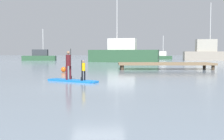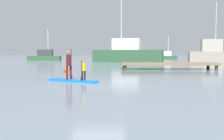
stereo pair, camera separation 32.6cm
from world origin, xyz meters
name	(u,v)px [view 2 (the right image)]	position (x,y,z in m)	size (l,w,h in m)	color
ground_plane	(98,85)	(0.00, 0.00, 0.00)	(240.00, 240.00, 0.00)	gray
paddleboard_near	(73,81)	(-1.43, 1.62, 0.05)	(2.84, 1.94, 0.10)	blue
paddler_adult	(69,63)	(-1.67, 1.77, 0.97)	(0.36, 0.44, 1.65)	#4C1419
paddler_child_solo	(83,69)	(-0.83, 1.26, 0.68)	(0.25, 0.34, 1.07)	black
fishing_boat_white_large	(128,53)	(2.56, 29.56, 1.34)	(10.99, 5.25, 10.07)	#2D5638
fishing_boat_green_midground	(215,53)	(18.93, 38.02, 1.40)	(10.09, 3.94, 10.61)	#9E9384
motor_boat_small_navy	(44,56)	(-12.37, 37.39, 0.74)	(6.03, 1.45, 5.70)	#2D5638
trawler_grey_distant	(165,56)	(11.13, 45.72, 0.65)	(5.45, 2.30, 5.01)	#2D5638
floating_dock	(168,64)	(5.55, 12.03, 0.49)	(8.49, 2.81, 0.59)	#846B4C
mooring_buoy_far	(66,69)	(-3.08, 8.50, 0.20)	(0.41, 0.41, 0.41)	orange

